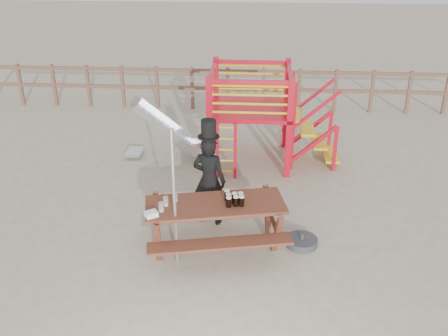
% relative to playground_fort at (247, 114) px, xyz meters
% --- Properties ---
extents(ground, '(60.00, 60.00, 0.00)m').
position_rel_playground_fort_xyz_m(ground, '(-0.12, -3.58, -1.07)').
color(ground, '#B5A58D').
rests_on(ground, ground).
extents(back_fence, '(15.09, 0.09, 1.20)m').
position_rel_playground_fort_xyz_m(back_fence, '(-0.12, 3.42, -0.34)').
color(back_fence, brown).
rests_on(back_fence, ground).
extents(playground_fort, '(4.71, 1.84, 2.10)m').
position_rel_playground_fort_xyz_m(playground_fort, '(0.00, 0.00, 0.00)').
color(playground_fort, '#B90C1C').
rests_on(playground_fort, ground).
extents(picnic_table, '(2.41, 1.89, 0.83)m').
position_rel_playground_fort_xyz_m(picnic_table, '(-0.38, -3.47, -0.55)').
color(picnic_table, maroon).
rests_on(picnic_table, ground).
extents(man_with_hat, '(0.67, 0.53, 1.89)m').
position_rel_playground_fort_xyz_m(man_with_hat, '(-0.55, -2.65, -0.22)').
color(man_with_hat, black).
rests_on(man_with_hat, ground).
extents(metal_pole, '(0.05, 0.05, 2.21)m').
position_rel_playground_fort_xyz_m(metal_pole, '(-0.94, -3.87, 0.03)').
color(metal_pole, '#B2B2B7').
rests_on(metal_pole, ground).
extents(parasol_base, '(0.52, 0.52, 0.22)m').
position_rel_playground_fort_xyz_m(parasol_base, '(1.01, -3.28, -1.01)').
color(parasol_base, '#343439').
rests_on(parasol_base, ground).
extents(paper_bag, '(0.23, 0.22, 0.08)m').
position_rel_playground_fort_xyz_m(paper_bag, '(-1.29, -3.92, -0.20)').
color(paper_bag, white).
rests_on(paper_bag, picnic_table).
extents(stout_pints, '(0.32, 0.30, 0.17)m').
position_rel_playground_fort_xyz_m(stout_pints, '(-0.09, -3.46, -0.15)').
color(stout_pints, black).
rests_on(stout_pints, picnic_table).
extents(empty_glasses, '(0.24, 0.41, 0.15)m').
position_rel_playground_fort_xyz_m(empty_glasses, '(-1.10, -3.60, -0.17)').
color(empty_glasses, silver).
rests_on(empty_glasses, picnic_table).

